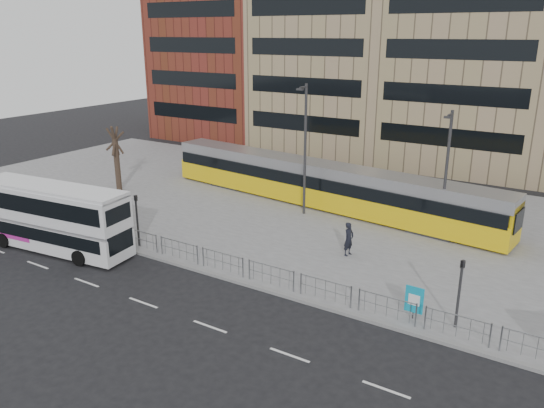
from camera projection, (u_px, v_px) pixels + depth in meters
The scene contains 15 objects.
ground at pixel (228, 281), 27.21m from camera, with size 120.00×120.00×0.00m, color black.
plaza at pixel (331, 214), 36.85m from camera, with size 64.00×24.00×0.15m, color slate.
kerb at pixel (229, 279), 27.23m from camera, with size 64.00×0.25×0.17m, color gray.
building_row at pixel (454, 23), 50.02m from camera, with size 70.40×18.40×31.20m.
pedestrian_barrier at pixel (266, 269), 26.30m from camera, with size 32.07×0.07×1.10m.
road_markings at pixel (192, 320), 23.48m from camera, with size 62.00×0.12×0.01m, color white.
double_decker_bus at pixel (53, 216), 30.46m from camera, with size 9.95×3.34×3.90m.
tram at pixel (321, 184), 38.06m from camera, with size 26.83×5.51×3.15m.
ad_panel at pixel (414, 300), 23.08m from camera, with size 0.82×0.09×1.53m.
pedestrian at pixel (349, 239), 29.69m from camera, with size 0.70×0.46×1.93m, color black.
traffic_light_west at pixel (137, 214), 30.70m from camera, with size 0.22×0.24×3.10m.
traffic_light_east at pixel (460, 285), 22.08m from camera, with size 0.22×0.24×3.10m.
lamp_post_west at pixel (305, 146), 35.26m from camera, with size 0.45×1.04×8.86m.
lamp_post_east at pixel (446, 171), 31.05m from camera, with size 0.45×1.04×7.80m.
bare_tree at pixel (113, 124), 40.61m from camera, with size 3.91×3.91×7.10m.
Camera 1 is at (15.00, -19.68, 12.20)m, focal length 35.00 mm.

